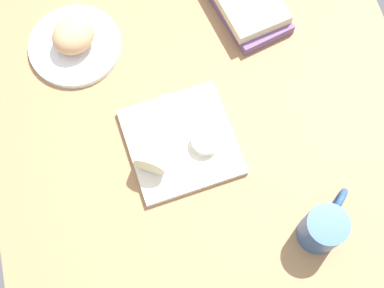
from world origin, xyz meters
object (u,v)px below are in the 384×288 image
at_px(square_plate, 181,142).
at_px(sauce_cup, 205,139).
at_px(second_mug, 324,227).
at_px(round_plate, 75,46).
at_px(book_stack, 246,2).
at_px(breakfast_wrap, 161,134).
at_px(scone_pastry, 73,36).

relative_size(square_plate, sauce_cup, 3.65).
bearing_deg(second_mug, square_plate, 41.58).
distance_m(round_plate, sauce_cup, 0.36).
bearing_deg(square_plate, book_stack, -37.43).
height_order(sauce_cup, second_mug, second_mug).
bearing_deg(sauce_cup, second_mug, -143.67).
xyz_separation_m(square_plate, breakfast_wrap, (0.01, 0.04, 0.04)).
bearing_deg(square_plate, second_mug, -138.42).
height_order(scone_pastry, breakfast_wrap, breakfast_wrap).
bearing_deg(second_mug, breakfast_wrap, 44.93).
relative_size(round_plate, breakfast_wrap, 1.39).
bearing_deg(round_plate, breakfast_wrap, -152.64).
height_order(breakfast_wrap, book_stack, breakfast_wrap).
height_order(scone_pastry, second_mug, second_mug).
relative_size(scone_pastry, book_stack, 0.39).
bearing_deg(breakfast_wrap, book_stack, 78.95).
bearing_deg(scone_pastry, sauce_cup, -143.14).
bearing_deg(sauce_cup, book_stack, -29.94).
bearing_deg(sauce_cup, breakfast_wrap, 74.44).
xyz_separation_m(scone_pastry, square_plate, (-0.27, -0.17, -0.04)).
bearing_deg(breakfast_wrap, round_plate, 149.22).
height_order(book_stack, second_mug, second_mug).
distance_m(square_plate, second_mug, 0.33).
xyz_separation_m(round_plate, scone_pastry, (0.00, -0.00, 0.04)).
distance_m(square_plate, breakfast_wrap, 0.06).
height_order(scone_pastry, sauce_cup, scone_pastry).
height_order(square_plate, second_mug, second_mug).
bearing_deg(book_stack, breakfast_wrap, 137.09).
relative_size(book_stack, second_mug, 2.17).
xyz_separation_m(square_plate, book_stack, (0.28, -0.22, 0.02)).
bearing_deg(round_plate, book_stack, -88.83).
xyz_separation_m(round_plate, square_plate, (-0.27, -0.17, 0.00)).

